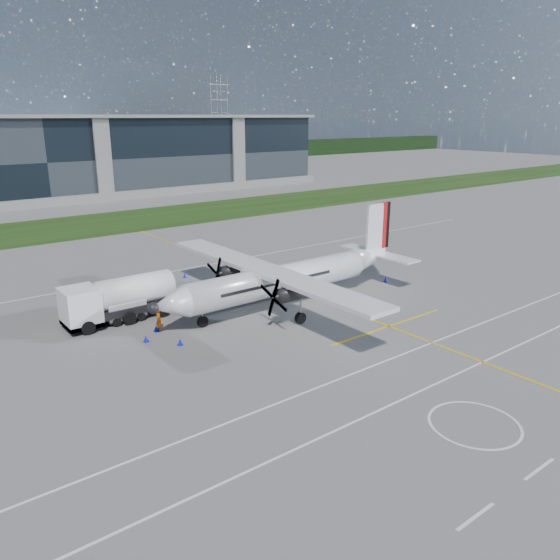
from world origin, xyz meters
name	(u,v)px	position (x,y,z in m)	size (l,w,h in m)	color
ground	(118,233)	(0.00, 40.00, 0.00)	(400.00, 400.00, 0.00)	slate
grass_strip	(97,224)	(0.00, 48.00, 0.02)	(400.00, 18.00, 0.04)	#18320D
terminal_building	(32,159)	(0.00, 80.00, 7.50)	(120.00, 20.00, 15.00)	black
pylon_east	(220,117)	(85.00, 150.00, 15.00)	(9.00, 4.60, 30.00)	gray
yellow_taxiway_centerline	(265,279)	(3.00, 10.00, 0.01)	(0.20, 70.00, 0.01)	yellow
white_lane_line	(455,375)	(0.00, -14.00, 0.01)	(90.00, 0.15, 0.01)	white
turboprop_aircraft	(287,261)	(-0.06, 2.60, 3.83)	(24.65, 25.56, 7.67)	white
fuel_tanker_truck	(112,301)	(-13.26, 7.78, 1.71)	(9.14, 2.97, 3.43)	white
baggage_tug	(124,309)	(-12.41, 7.56, 0.98)	(3.26, 1.96, 1.96)	silver
ground_crew_person	(159,318)	(-11.23, 3.93, 1.00)	(0.81, 0.58, 2.00)	#F25907
safety_cone_fwd	(146,338)	(-12.89, 2.61, 0.25)	(0.36, 0.36, 0.50)	#0C11DC
safety_cone_nose_stbd	(156,328)	(-11.47, 3.94, 0.25)	(0.36, 0.36, 0.50)	#0C11DC
safety_cone_tail	(385,279)	(11.61, 2.02, 0.25)	(0.36, 0.36, 0.50)	#0C11DC
safety_cone_stbdwing	(185,275)	(-3.00, 15.23, 0.25)	(0.36, 0.36, 0.50)	#0C11DC
safety_cone_nose_port	(180,342)	(-11.27, 0.58, 0.25)	(0.36, 0.36, 0.50)	#0C11DC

